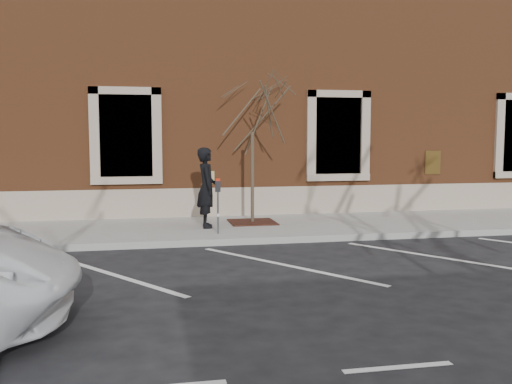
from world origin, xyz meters
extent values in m
plane|color=#28282B|center=(0.00, 0.00, 0.00)|extent=(120.00, 120.00, 0.00)
cube|color=#B5B1AA|center=(0.00, 1.75, 0.07)|extent=(40.00, 3.50, 0.15)
cube|color=#9E9E99|center=(0.00, -0.05, 0.07)|extent=(40.00, 0.12, 0.15)
cube|color=brown|center=(0.00, 7.75, 4.00)|extent=(40.00, 8.50, 8.00)
cube|color=tan|center=(0.00, 3.53, 0.55)|extent=(40.00, 0.06, 0.80)
cube|color=black|center=(-3.00, 3.65, 2.40)|extent=(1.40, 0.30, 2.20)
cube|color=tan|center=(-3.00, 3.48, 1.20)|extent=(1.90, 0.20, 0.20)
cube|color=black|center=(3.00, 3.65, 2.40)|extent=(1.40, 0.30, 2.20)
cube|color=tan|center=(3.00, 3.48, 1.20)|extent=(1.90, 0.20, 0.20)
imported|color=black|center=(-1.04, 1.57, 1.13)|extent=(0.48, 0.72, 1.97)
cylinder|color=#595B60|center=(-0.89, 0.61, 0.64)|extent=(0.04, 0.04, 0.97)
cube|color=black|center=(-0.89, 0.61, 1.25)|extent=(0.12, 0.09, 0.25)
cube|color=red|center=(-0.89, 0.61, 1.40)|extent=(0.11, 0.08, 0.06)
cube|color=white|center=(-0.89, 0.56, 0.59)|extent=(0.05, 0.00, 0.07)
cube|color=#421D15|center=(0.20, 2.10, 0.16)|extent=(1.18, 1.18, 0.03)
cylinder|color=#4E3F2F|center=(0.20, 2.10, 1.33)|extent=(0.09, 0.09, 2.35)
camera|label=1|loc=(-2.55, -12.30, 2.40)|focal=40.00mm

